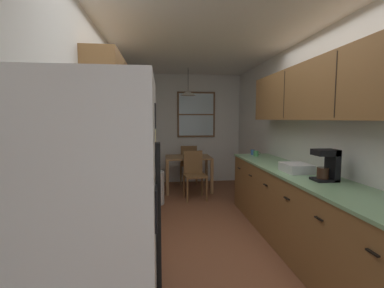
# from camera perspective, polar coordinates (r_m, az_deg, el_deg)

# --- Properties ---
(ground_plane) EXTENTS (12.00, 12.00, 0.00)m
(ground_plane) POSITION_cam_1_polar(r_m,az_deg,el_deg) (4.09, 2.20, -16.34)
(ground_plane) COLOR brown
(wall_left) EXTENTS (0.10, 9.00, 2.55)m
(wall_left) POSITION_cam_1_polar(r_m,az_deg,el_deg) (3.84, -18.06, 1.54)
(wall_left) COLOR silver
(wall_left) RESTS_ON ground
(wall_right) EXTENTS (0.10, 9.00, 2.55)m
(wall_right) POSITION_cam_1_polar(r_m,az_deg,el_deg) (4.23, 20.64, 1.79)
(wall_right) COLOR silver
(wall_right) RESTS_ON ground
(wall_back) EXTENTS (4.40, 0.10, 2.55)m
(wall_back) POSITION_cam_1_polar(r_m,az_deg,el_deg) (6.44, -1.37, 3.24)
(wall_back) COLOR silver
(wall_back) RESTS_ON ground
(ceiling_slab) EXTENTS (4.40, 9.00, 0.08)m
(ceiling_slab) POSITION_cam_1_polar(r_m,az_deg,el_deg) (3.95, 2.34, 21.16)
(ceiling_slab) COLOR white
(refrigerator) EXTENTS (0.71, 0.73, 1.74)m
(refrigerator) POSITION_cam_1_polar(r_m,az_deg,el_deg) (1.72, -19.49, -16.90)
(refrigerator) COLOR white
(refrigerator) RESTS_ON ground
(stove_range) EXTENTS (0.66, 0.65, 1.10)m
(stove_range) POSITION_cam_1_polar(r_m,az_deg,el_deg) (2.52, -16.21, -19.25)
(stove_range) COLOR black
(stove_range) RESTS_ON ground
(microwave_over_range) EXTENTS (0.39, 0.62, 0.31)m
(microwave_over_range) POSITION_cam_1_polar(r_m,az_deg,el_deg) (2.33, -19.77, 8.29)
(microwave_over_range) COLOR silver
(counter_left) EXTENTS (0.64, 1.82, 0.90)m
(counter_left) POSITION_cam_1_polar(r_m,az_deg,el_deg) (3.68, -13.03, -11.57)
(counter_left) COLOR brown
(counter_left) RESTS_ON ground
(upper_cabinets_left) EXTENTS (0.33, 1.90, 0.66)m
(upper_cabinets_left) POSITION_cam_1_polar(r_m,az_deg,el_deg) (3.51, -15.93, 10.48)
(upper_cabinets_left) COLOR brown
(counter_right) EXTENTS (0.64, 3.41, 0.90)m
(counter_right) POSITION_cam_1_polar(r_m,az_deg,el_deg) (3.43, 21.98, -13.11)
(counter_right) COLOR brown
(counter_right) RESTS_ON ground
(upper_cabinets_right) EXTENTS (0.33, 3.09, 0.64)m
(upper_cabinets_right) POSITION_cam_1_polar(r_m,az_deg,el_deg) (3.30, 25.42, 10.20)
(upper_cabinets_right) COLOR brown
(dining_table) EXTENTS (0.94, 0.72, 0.72)m
(dining_table) POSITION_cam_1_polar(r_m,az_deg,el_deg) (5.66, -0.81, -3.86)
(dining_table) COLOR olive
(dining_table) RESTS_ON ground
(dining_chair_near) EXTENTS (0.44, 0.44, 0.90)m
(dining_chair_near) POSITION_cam_1_polar(r_m,az_deg,el_deg) (5.13, 0.47, -6.02)
(dining_chair_near) COLOR brown
(dining_chair_near) RESTS_ON ground
(dining_chair_far) EXTENTS (0.43, 0.43, 0.90)m
(dining_chair_far) POSITION_cam_1_polar(r_m,az_deg,el_deg) (6.25, -0.71, -3.97)
(dining_chair_far) COLOR brown
(dining_chair_far) RESTS_ON ground
(pendant_light) EXTENTS (0.33, 0.33, 0.56)m
(pendant_light) POSITION_cam_1_polar(r_m,az_deg,el_deg) (5.62, -0.83, 10.78)
(pendant_light) COLOR black
(back_window) EXTENTS (0.90, 0.05, 1.07)m
(back_window) POSITION_cam_1_polar(r_m,az_deg,el_deg) (6.39, 0.89, 6.26)
(back_window) COLOR brown
(trash_bin) EXTENTS (0.32, 0.32, 0.58)m
(trash_bin) POSITION_cam_1_polar(r_m,az_deg,el_deg) (4.89, -7.82, -9.17)
(trash_bin) COLOR silver
(trash_bin) RESTS_ON ground
(storage_canister) EXTENTS (0.12, 0.12, 0.18)m
(storage_canister) POSITION_cam_1_polar(r_m,az_deg,el_deg) (2.91, -14.71, -5.17)
(storage_canister) COLOR #265999
(storage_canister) RESTS_ON counter_left
(dish_towel) EXTENTS (0.02, 0.16, 0.24)m
(dish_towel) POSITION_cam_1_polar(r_m,az_deg,el_deg) (2.63, -7.60, -17.38)
(dish_towel) COLOR silver
(coffee_maker) EXTENTS (0.22, 0.18, 0.31)m
(coffee_maker) POSITION_cam_1_polar(r_m,az_deg,el_deg) (2.99, 26.86, -3.87)
(coffee_maker) COLOR black
(coffee_maker) RESTS_ON counter_right
(mug_by_coffeemaker) EXTENTS (0.11, 0.07, 0.09)m
(mug_by_coffeemaker) POSITION_cam_1_polar(r_m,az_deg,el_deg) (4.72, 12.80, -1.71)
(mug_by_coffeemaker) COLOR #335999
(mug_by_coffeemaker) RESTS_ON counter_right
(mug_spare) EXTENTS (0.12, 0.08, 0.09)m
(mug_spare) POSITION_cam_1_polar(r_m,az_deg,el_deg) (4.54, 13.43, -1.97)
(mug_spare) COLOR #3F7F4C
(mug_spare) RESTS_ON counter_right
(dish_rack) EXTENTS (0.28, 0.34, 0.10)m
(dish_rack) POSITION_cam_1_polar(r_m,az_deg,el_deg) (3.33, 21.22, -4.74)
(dish_rack) COLOR silver
(dish_rack) RESTS_ON counter_right
(table_serving_bowl) EXTENTS (0.17, 0.17, 0.06)m
(table_serving_bowl) POSITION_cam_1_polar(r_m,az_deg,el_deg) (5.66, 0.10, -2.34)
(table_serving_bowl) COLOR #E0D14C
(table_serving_bowl) RESTS_ON dining_table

